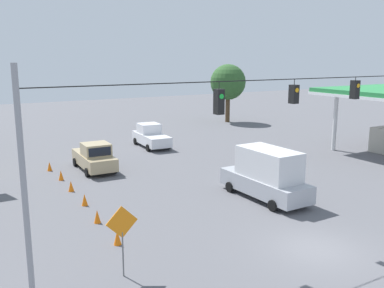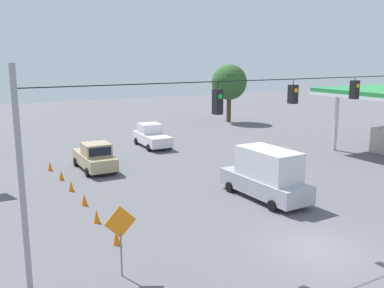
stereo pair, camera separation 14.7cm
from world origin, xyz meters
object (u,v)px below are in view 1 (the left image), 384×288
work_zone_sign (122,228)px  pickup_truck_white_oncoming_deep (151,136)px  box_truck_silver_crossing_near (266,174)px  traffic_cone_second (97,216)px  overhead_signal_span (291,131)px  tree_horizon_right (228,82)px  traffic_cone_third (85,200)px  pickup_truck_tan_withflow_far (95,157)px  traffic_cone_farthest (50,166)px  traffic_cone_fourth (71,186)px  traffic_cone_fifth (61,175)px  traffic_cone_nearest (117,237)px

work_zone_sign → pickup_truck_white_oncoming_deep: bearing=-117.1°
box_truck_silver_crossing_near → traffic_cone_second: bearing=-7.5°
overhead_signal_span → traffic_cone_second: (7.37, -5.87, -4.65)m
traffic_cone_second → work_zone_sign: bearing=82.1°
traffic_cone_second → tree_horizon_right: 36.01m
traffic_cone_third → tree_horizon_right: (-25.16, -22.24, 4.75)m
box_truck_silver_crossing_near → pickup_truck_white_oncoming_deep: bearing=-91.3°
pickup_truck_tan_withflow_far → pickup_truck_white_oncoming_deep: size_ratio=0.99×
pickup_truck_tan_withflow_far → traffic_cone_third: pickup_truck_tan_withflow_far is taller
traffic_cone_farthest → work_zone_sign: work_zone_sign is taller
traffic_cone_fourth → tree_horizon_right: tree_horizon_right is taller
traffic_cone_fifth → work_zone_sign: 14.61m
traffic_cone_farthest → pickup_truck_tan_withflow_far: bearing=153.8°
traffic_cone_nearest → tree_horizon_right: (-25.36, -28.08, 4.75)m
pickup_truck_white_oncoming_deep → traffic_cone_fourth: 14.20m
box_truck_silver_crossing_near → traffic_cone_farthest: bearing=-52.9°
pickup_truck_tan_withflow_far → traffic_cone_fifth: size_ratio=7.66×
traffic_cone_nearest → work_zone_sign: work_zone_sign is taller
overhead_signal_span → traffic_cone_fifth: bearing=-64.0°
traffic_cone_nearest → traffic_cone_fourth: same height
box_truck_silver_crossing_near → traffic_cone_third: box_truck_silver_crossing_near is taller
traffic_cone_fourth → box_truck_silver_crossing_near: bearing=143.4°
traffic_cone_second → traffic_cone_third: 2.89m
pickup_truck_tan_withflow_far → traffic_cone_farthest: size_ratio=7.66×
traffic_cone_farthest → tree_horizon_right: (-25.26, -13.49, 4.75)m
traffic_cone_fifth → pickup_truck_white_oncoming_deep: bearing=-144.4°
pickup_truck_white_oncoming_deep → traffic_cone_fifth: 12.33m
pickup_truck_tan_withflow_far → tree_horizon_right: size_ratio=0.72×
box_truck_silver_crossing_near → work_zone_sign: box_truck_silver_crossing_near is taller
box_truck_silver_crossing_near → traffic_cone_second: (9.87, -1.30, -1.15)m
pickup_truck_tan_withflow_far → work_zone_sign: 16.41m
traffic_cone_fourth → traffic_cone_third: bearing=89.8°
pickup_truck_tan_withflow_far → pickup_truck_white_oncoming_deep: 9.19m
pickup_truck_white_oncoming_deep → traffic_cone_fourth: size_ratio=7.74×
overhead_signal_span → work_zone_sign: bearing=-0.9°
traffic_cone_nearest → traffic_cone_third: same height
overhead_signal_span → traffic_cone_fourth: size_ratio=33.79×
traffic_cone_farthest → tree_horizon_right: tree_horizon_right is taller
traffic_cone_second → tree_horizon_right: tree_horizon_right is taller
traffic_cone_fourth → tree_horizon_right: size_ratio=0.09×
traffic_cone_third → tree_horizon_right: bearing=-138.5°
traffic_cone_second → traffic_cone_farthest: bearing=-90.4°
overhead_signal_span → work_zone_sign: overhead_signal_span is taller
overhead_signal_span → traffic_cone_nearest: overhead_signal_span is taller
traffic_cone_farthest → traffic_cone_nearest: bearing=89.6°
box_truck_silver_crossing_near → pickup_truck_tan_withflow_far: 13.34m
traffic_cone_farthest → work_zone_sign: 17.48m
traffic_cone_third → traffic_cone_fifth: same height
work_zone_sign → traffic_cone_second: bearing=-97.9°
traffic_cone_second → overhead_signal_span: bearing=141.4°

